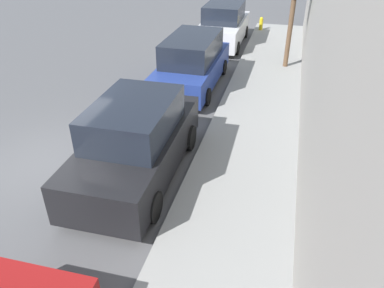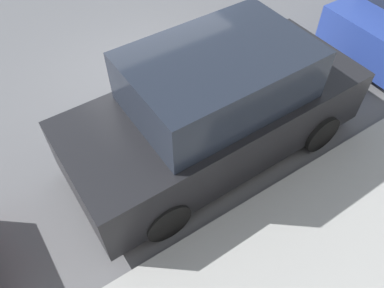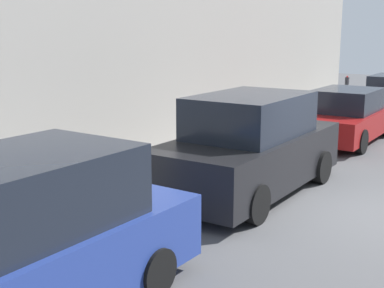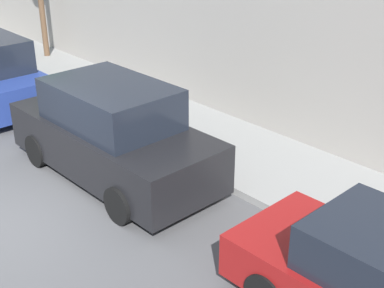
# 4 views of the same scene
# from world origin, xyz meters

# --- Properties ---
(ground_plane) EXTENTS (60.00, 60.00, 0.00)m
(ground_plane) POSITION_xyz_m (0.00, 0.00, 0.00)
(ground_plane) COLOR #515154
(sidewalk) EXTENTS (2.64, 32.00, 0.15)m
(sidewalk) POSITION_xyz_m (4.82, 0.00, 0.07)
(sidewalk) COLOR gray
(sidewalk) RESTS_ON ground_plane
(parked_suv_third) EXTENTS (2.08, 4.83, 1.98)m
(parked_suv_third) POSITION_xyz_m (2.27, 0.17, 0.93)
(parked_suv_third) COLOR black
(parked_suv_third) RESTS_ON ground_plane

